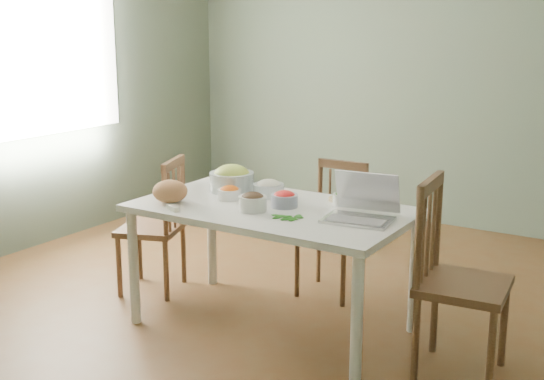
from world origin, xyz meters
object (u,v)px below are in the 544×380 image
Objects in this scene: chair_left at (151,225)px; bread_boule at (170,191)px; dining_table at (272,268)px; laptop at (358,199)px; bowl_squash at (232,178)px; chair_right at (464,281)px; chair_far at (331,231)px.

bread_boule is at bearing 34.95° from chair_left.
dining_table is 0.74m from laptop.
bread_boule is 0.74× the size of bowl_squash.
chair_right reaches higher than laptop.
chair_left is at bearing 175.57° from dining_table.
bread_boule is (-1.70, -0.26, 0.30)m from chair_right.
chair_left is (-1.06, -0.58, 0.02)m from chair_far.
bowl_squash reaches higher than bread_boule.
laptop is (1.57, -0.09, 0.41)m from chair_left.
chair_far is 1.21m from chair_left.
bowl_squash is at bearing 71.39° from bread_boule.
chair_left is 2.15m from chair_right.
chair_right is 1.75m from bread_boule.
dining_table is at bearing 22.52° from bread_boule.
chair_left is 0.71m from bowl_squash.
dining_table is 1.80× the size of chair_far.
chair_left is 0.89× the size of chair_right.
chair_right reaches higher than bowl_squash.
dining_table is at bearing 65.34° from chair_left.
chair_far is 2.45× the size of laptop.
chair_far is at bearing 55.62° from bread_boule.
bread_boule is at bearing 92.94° from chair_right.
chair_far is at bearing 98.48° from chair_left.
chair_right is 1.60m from bowl_squash.
laptop reaches higher than bowl_squash.
chair_far is 3.16× the size of bowl_squash.
chair_right is 2.85× the size of laptop.
chair_right is 3.67× the size of bowl_squash.
chair_left is 3.27× the size of bowl_squash.
bowl_squash is (-0.47, -0.47, 0.39)m from chair_far.
chair_left is 2.54× the size of laptop.
chair_left reaches higher than bowl_squash.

